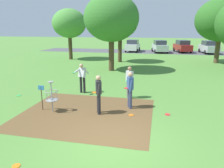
# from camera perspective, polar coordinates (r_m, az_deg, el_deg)

# --- Properties ---
(ground_plane) EXTENTS (160.00, 160.00, 0.00)m
(ground_plane) POSITION_cam_1_polar(r_m,az_deg,el_deg) (7.27, -0.04, -15.45)
(ground_plane) COLOR #518438
(dirt_tee_pad) EXTENTS (5.68, 4.95, 0.01)m
(dirt_tee_pad) POSITION_cam_1_polar(r_m,az_deg,el_deg) (9.63, -6.76, -7.69)
(dirt_tee_pad) COLOR brown
(dirt_tee_pad) RESTS_ON ground
(disc_golf_basket) EXTENTS (0.98, 0.58, 1.39)m
(disc_golf_basket) POSITION_cam_1_polar(r_m,az_deg,el_deg) (9.93, -15.98, -2.88)
(disc_golf_basket) COLOR #9E9EA3
(disc_golf_basket) RESTS_ON ground
(player_foreground_watching) EXTENTS (0.47, 0.45, 1.71)m
(player_foreground_watching) POSITION_cam_1_polar(r_m,az_deg,el_deg) (11.37, 4.65, 0.95)
(player_foreground_watching) COLOR slate
(player_foreground_watching) RESTS_ON ground
(player_throwing) EXTENTS (0.45, 0.50, 1.71)m
(player_throwing) POSITION_cam_1_polar(r_m,az_deg,el_deg) (9.26, -3.59, -2.20)
(player_throwing) COLOR #232328
(player_throwing) RESTS_ON ground
(player_waiting_left) EXTENTS (0.67, 1.03, 1.71)m
(player_waiting_left) POSITION_cam_1_polar(r_m,az_deg,el_deg) (12.38, -7.93, 2.07)
(player_waiting_left) COLOR #232328
(player_waiting_left) RESTS_ON ground
(player_waiting_right) EXTENTS (0.45, 0.49, 1.71)m
(player_waiting_right) POSITION_cam_1_polar(r_m,az_deg,el_deg) (9.94, 4.80, -1.05)
(player_waiting_right) COLOR #384260
(player_waiting_right) RESTS_ON ground
(frisbee_near_basket) EXTENTS (0.25, 0.25, 0.02)m
(frisbee_near_basket) POSITION_cam_1_polar(r_m,az_deg,el_deg) (13.03, -23.48, -2.83)
(frisbee_near_basket) COLOR green
(frisbee_near_basket) RESTS_ON ground
(frisbee_by_tee) EXTENTS (0.23, 0.23, 0.02)m
(frisbee_by_tee) POSITION_cam_1_polar(r_m,az_deg,el_deg) (9.72, 14.50, -7.82)
(frisbee_by_tee) COLOR red
(frisbee_by_tee) RESTS_ON ground
(frisbee_mid_grass) EXTENTS (0.21, 0.21, 0.02)m
(frisbee_mid_grass) POSITION_cam_1_polar(r_m,az_deg,el_deg) (9.40, 5.09, -8.18)
(frisbee_mid_grass) COLOR orange
(frisbee_mid_grass) RESTS_ON ground
(frisbee_far_right) EXTENTS (0.22, 0.22, 0.02)m
(frisbee_far_right) POSITION_cam_1_polar(r_m,az_deg,el_deg) (6.78, -24.05, -19.21)
(frisbee_far_right) COLOR orange
(frisbee_far_right) RESTS_ON ground
(tree_near_left) EXTENTS (3.91, 3.91, 5.83)m
(tree_near_left) POSITION_cam_1_polar(r_m,az_deg,el_deg) (26.33, -11.25, 15.43)
(tree_near_left) COLOR #4C3823
(tree_near_left) RESTS_ON ground
(tree_mid_left) EXTENTS (3.74, 3.74, 5.75)m
(tree_mid_left) POSITION_cam_1_polar(r_m,az_deg,el_deg) (23.78, 2.18, 15.78)
(tree_mid_left) COLOR #4C3823
(tree_mid_left) RESTS_ON ground
(tree_mid_center) EXTENTS (4.63, 4.63, 6.42)m
(tree_mid_center) POSITION_cam_1_polar(r_m,az_deg,el_deg) (18.77, -0.17, 17.03)
(tree_mid_center) COLOR #4C3823
(tree_mid_center) RESTS_ON ground
(tree_mid_right) EXTENTS (5.15, 5.15, 6.64)m
(tree_mid_right) POSITION_cam_1_polar(r_m,az_deg,el_deg) (25.56, 26.90, 14.87)
(tree_mid_right) COLOR brown
(tree_mid_right) RESTS_ON ground
(parking_lot_strip) EXTENTS (36.00, 6.00, 0.01)m
(parking_lot_strip) POSITION_cam_1_polar(r_m,az_deg,el_deg) (35.12, 10.23, 8.43)
(parking_lot_strip) COLOR #4C4C51
(parking_lot_strip) RESTS_ON ground
(parked_car_leftmost) EXTENTS (2.11, 4.27, 1.84)m
(parked_car_leftmost) POSITION_cam_1_polar(r_m,az_deg,el_deg) (34.94, 5.52, 10.07)
(parked_car_leftmost) COLOR silver
(parked_car_leftmost) RESTS_ON ground
(parked_car_center_left) EXTENTS (2.59, 4.47, 1.84)m
(parked_car_center_left) POSITION_cam_1_polar(r_m,az_deg,el_deg) (34.23, 12.54, 9.71)
(parked_car_center_left) COLOR #B2B7BC
(parked_car_center_left) RESTS_ON ground
(parked_car_center_right) EXTENTS (2.70, 4.50, 1.84)m
(parked_car_center_right) POSITION_cam_1_polar(r_m,az_deg,el_deg) (35.41, 18.17, 9.49)
(parked_car_center_right) COLOR maroon
(parked_car_center_right) RESTS_ON ground
(parked_car_rightmost) EXTENTS (2.41, 4.41, 1.84)m
(parked_car_rightmost) POSITION_cam_1_polar(r_m,az_deg,el_deg) (35.13, 24.27, 8.90)
(parked_car_rightmost) COLOR #B2B7BC
(parked_car_rightmost) RESTS_ON ground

